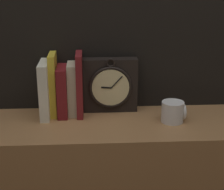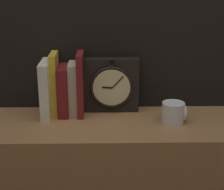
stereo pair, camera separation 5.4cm
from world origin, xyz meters
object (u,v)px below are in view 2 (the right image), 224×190
Objects in this scene: clock at (112,85)px; mug at (174,113)px; book_slot2_maroon at (64,91)px; book_slot1_yellow at (55,84)px; book_slot4_maroon at (81,84)px; book_slot3_cream at (73,89)px; book_slot0_white at (46,89)px.

mug is at bearing -29.91° from clock.
clock is 1.16× the size of book_slot2_maroon.
book_slot1_yellow is 2.73× the size of mug.
book_slot1_yellow is at bearing 168.98° from book_slot2_maroon.
clock is 0.13m from book_slot4_maroon.
book_slot1_yellow is 0.99× the size of book_slot4_maroon.
mug is at bearing -15.92° from book_slot4_maroon.
clock is 0.91× the size of book_slot4_maroon.
book_slot4_maroon is at bearing -3.78° from book_slot1_yellow.
book_slot3_cream is (-0.16, -0.02, -0.01)m from clock.
book_slot2_maroon is at bearing 9.61° from book_slot0_white.
mug is at bearing -13.48° from book_slot2_maroon.
book_slot3_cream is 0.42m from mug.
book_slot1_yellow is at bearing 30.64° from book_slot0_white.
book_slot0_white is 1.06× the size of book_slot3_cream.
book_slot0_white is at bearing -175.15° from book_slot4_maroon.
book_slot3_cream is 0.83× the size of book_slot4_maroon.
book_slot3_cream is 2.28× the size of mug.
book_slot2_maroon is at bearing -179.89° from book_slot4_maroon.
book_slot0_white is 0.04m from book_slot1_yellow.
book_slot0_white is at bearing -149.36° from book_slot1_yellow.
book_slot3_cream is (0.04, 0.01, 0.01)m from book_slot2_maroon.
clock is 0.24m from book_slot1_yellow.
book_slot0_white is at bearing -170.57° from clock.
book_slot4_maroon reaches higher than book_slot3_cream.
book_slot4_maroon is (-0.13, -0.03, 0.02)m from clock.
book_slot2_maroon is at bearing -170.63° from clock.
clock reaches higher than mug.
book_slot2_maroon is (0.07, 0.01, -0.01)m from book_slot0_white.
book_slot4_maroon reaches higher than mug.
book_slot1_yellow is 1.26× the size of book_slot2_maroon.
book_slot3_cream is at bearing 163.87° from mug.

